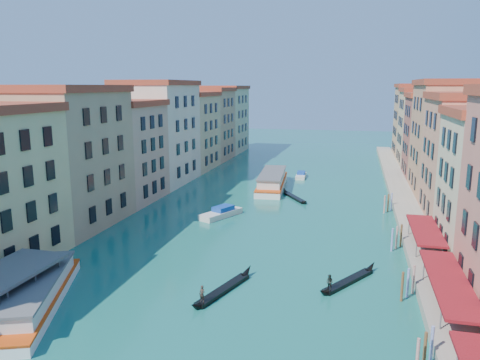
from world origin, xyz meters
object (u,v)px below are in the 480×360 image
object	(u,v)px
gondola_right	(347,280)
gondola_fore	(223,288)
vaporetto_far	(272,181)
vaporetto_near	(37,294)

from	to	relation	value
gondola_right	gondola_fore	bearing A→B (deg)	-125.48
vaporetto_far	gondola_fore	world-z (taller)	vaporetto_far
gondola_fore	gondola_right	bearing A→B (deg)	40.36
vaporetto_far	gondola_right	size ratio (longest dim) A/B	2.26
gondola_fore	gondola_right	xyz separation A→B (m)	(11.76, 4.95, 0.03)
vaporetto_far	gondola_right	xyz separation A→B (m)	(15.68, -43.85, -0.99)
vaporetto_near	vaporetto_far	xyz separation A→B (m)	(11.80, 55.84, 0.20)
vaporetto_near	vaporetto_far	size ratio (longest dim) A/B	0.86
vaporetto_near	vaporetto_far	distance (m)	57.07
gondola_fore	vaporetto_far	bearing A→B (deg)	112.14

